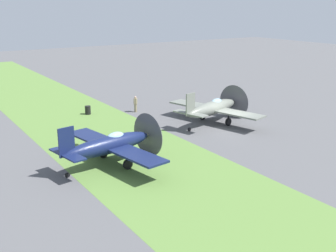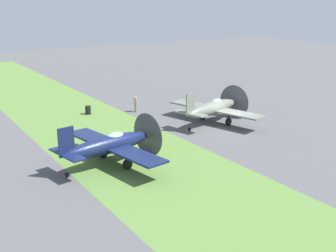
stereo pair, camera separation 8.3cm
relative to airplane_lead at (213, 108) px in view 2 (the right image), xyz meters
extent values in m
plane|color=#515154|center=(2.37, 0.54, -1.55)|extent=(160.00, 160.00, 0.00)
cube|color=#567A38|center=(2.37, -10.82, -1.55)|extent=(120.00, 11.00, 0.01)
ellipsoid|color=slate|center=(0.04, -0.16, 0.01)|extent=(3.16, 7.40, 1.33)
cube|color=slate|center=(-0.07, 0.25, -0.15)|extent=(10.44, 4.41, 0.15)
cube|color=slate|center=(0.90, -3.38, 0.97)|extent=(0.41, 1.17, 2.04)
cube|color=slate|center=(0.90, -3.38, 0.11)|extent=(3.57, 1.81, 0.11)
cone|color=#B7B24C|center=(-0.96, 3.63, 0.01)|extent=(0.86, 0.90, 0.69)
cylinder|color=#4C4C51|center=(-0.91, 3.42, 0.01)|extent=(3.33, 0.92, 3.44)
ellipsoid|color=#8CB2C6|center=(-0.12, 0.46, 0.47)|extent=(1.11, 1.65, 0.75)
cylinder|color=black|center=(-1.60, -0.04, -1.19)|extent=(0.42, 0.77, 0.73)
cylinder|color=black|center=(-1.60, -0.04, -0.67)|extent=(0.13, 0.13, 1.03)
cylinder|color=black|center=(1.41, 0.76, -1.19)|extent=(0.42, 0.77, 0.73)
cylinder|color=black|center=(1.41, 0.76, -0.67)|extent=(0.13, 0.13, 1.03)
cylinder|color=black|center=(0.92, -3.49, -1.38)|extent=(0.21, 0.37, 0.34)
ellipsoid|color=#141E47|center=(4.68, -13.32, -0.01)|extent=(2.48, 7.34, 1.32)
cube|color=#141E47|center=(4.61, -12.90, -0.17)|extent=(10.35, 3.45, 0.15)
cube|color=#141E47|center=(5.22, -16.57, 0.94)|extent=(0.30, 1.17, 2.02)
cube|color=#141E47|center=(5.22, -16.57, 0.09)|extent=(3.51, 1.50, 0.11)
cone|color=#B7B24C|center=(4.04, -9.50, -0.01)|extent=(0.79, 0.84, 0.68)
cylinder|color=#4C4C51|center=(4.08, -9.71, -0.01)|extent=(3.36, 0.60, 3.40)
ellipsoid|color=#8CB2C6|center=(4.57, -12.69, 0.45)|extent=(0.98, 1.59, 0.74)
cylinder|color=black|center=(3.07, -13.05, -1.19)|extent=(0.35, 0.75, 0.72)
cylinder|color=black|center=(3.07, -13.05, -0.68)|extent=(0.13, 0.13, 1.02)
cylinder|color=black|center=(6.11, -12.55, -1.19)|extent=(0.35, 0.75, 0.72)
cylinder|color=black|center=(6.11, -12.55, -0.68)|extent=(0.13, 0.13, 1.02)
cylinder|color=black|center=(5.23, -16.67, -1.38)|extent=(0.18, 0.36, 0.34)
cylinder|color=#847A5B|center=(-8.03, -4.19, -1.11)|extent=(0.30, 0.30, 0.88)
cylinder|color=#847A5B|center=(-8.03, -4.19, -0.36)|extent=(0.38, 0.38, 0.62)
sphere|color=tan|center=(-8.03, -4.19, 0.06)|extent=(0.23, 0.23, 0.23)
cylinder|color=#847A5B|center=(-8.15, -3.96, -0.36)|extent=(0.11, 0.11, 0.59)
cylinder|color=#847A5B|center=(-7.92, -4.42, -0.36)|extent=(0.11, 0.11, 0.59)
cylinder|color=black|center=(-9.89, -8.90, -1.10)|extent=(0.60, 0.60, 0.90)
camera|label=1|loc=(31.33, -25.42, 9.81)|focal=45.63mm
camera|label=2|loc=(31.38, -25.35, 9.81)|focal=45.63mm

